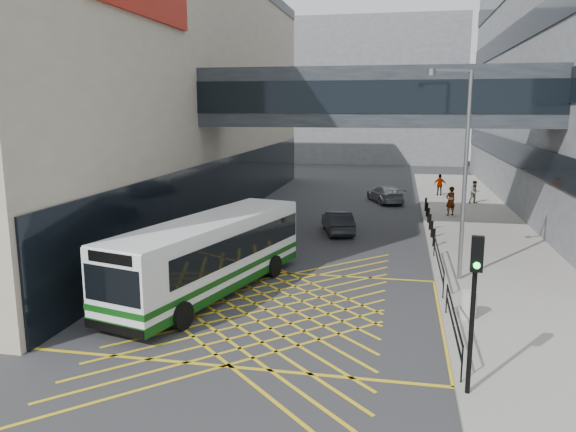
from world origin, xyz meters
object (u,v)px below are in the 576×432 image
Objects in this scene: street_lamp at (462,163)px; traffic_light at (474,293)px; litter_bin at (468,305)px; bus at (211,254)px; car_dark at (338,222)px; car_white at (194,249)px; car_silver at (385,193)px; pedestrian_a at (451,201)px; pedestrian_b at (475,192)px; pedestrian_c at (440,185)px.

traffic_light is at bearing -116.70° from street_lamp.
traffic_light is 4.36× the size of litter_bin.
car_dark is at bearing 87.49° from bus.
bus is at bearing 175.45° from street_lamp.
car_white is at bearing 154.75° from street_lamp.
car_white is 9.65m from car_dark.
street_lamp reaches higher than car_white.
street_lamp is (3.34, -19.45, 4.18)m from car_silver.
car_dark is 0.49× the size of street_lamp.
pedestrian_a is 5.60m from pedestrian_b.
pedestrian_c is (-2.24, 3.41, 0.02)m from pedestrian_b.
pedestrian_c is at bearing 101.56° from pedestrian_b.
street_lamp is 23.08m from pedestrian_c.
pedestrian_b is at bearing -107.34° from car_white.
car_dark is 2.43× the size of pedestrian_c.
pedestrian_a is at bearing 107.62° from car_silver.
car_white is 12.27m from litter_bin.
car_white is 5.22× the size of litter_bin.
pedestrian_c is (10.04, 25.90, -0.56)m from bus.
litter_bin is at bearing 85.33° from pedestrian_c.
traffic_light reaches higher than pedestrian_c.
car_white reaches higher than litter_bin.
pedestrian_c is at bearing -129.61° from car_dark.
pedestrian_c reaches higher than pedestrian_b.
bus is 6.46× the size of pedestrian_b.
litter_bin is 0.49× the size of pedestrian_a.
bus is 2.68× the size of traffic_light.
pedestrian_b is 0.98× the size of pedestrian_c.
bus is 4.15m from car_white.
litter_bin is 27.14m from pedestrian_c.
car_silver is 29.31m from traffic_light.
car_white reaches higher than car_silver.
pedestrian_b reaches higher than car_silver.
pedestrian_c is (6.48, 14.53, 0.36)m from car_dark.
car_white is at bearing 18.63° from pedestrian_a.
litter_bin is at bearing 7.32° from bus.
pedestrian_a reaches higher than car_dark.
car_dark is 0.94× the size of car_silver.
litter_bin is (0.02, -4.39, -4.24)m from street_lamp.
car_dark is at bearing -149.86° from pedestrian_b.
pedestrian_a reaches higher than car_silver.
pedestrian_a reaches higher than litter_bin.
car_dark is 1.03× the size of traffic_light.
car_white is 1.16× the size of car_dark.
traffic_light is 0.48× the size of street_lamp.
car_dark is 11.49m from car_silver.
car_white is 2.83× the size of pedestrian_c.
pedestrian_c is at bearing -162.85° from car_silver.
pedestrian_a is at bearing -134.07° from pedestrian_b.
car_silver is at bearing -80.99° from pedestrian_a.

